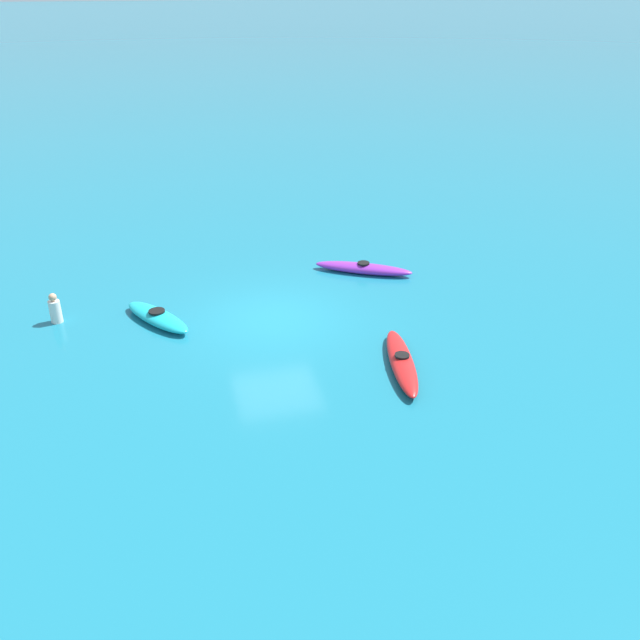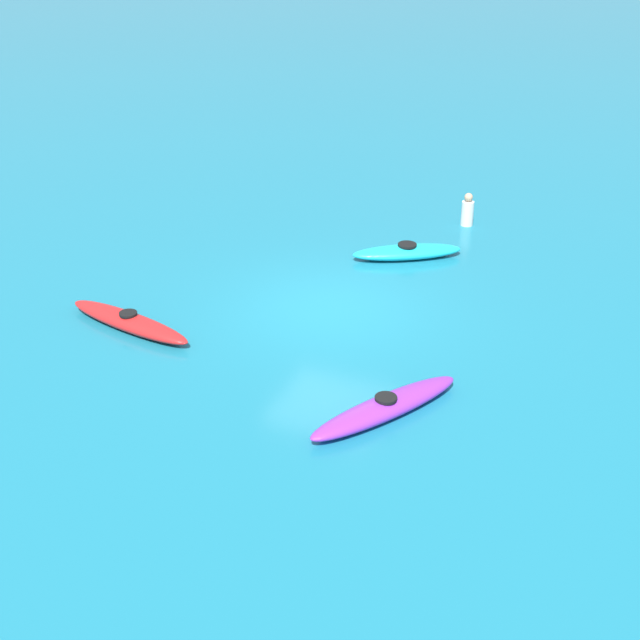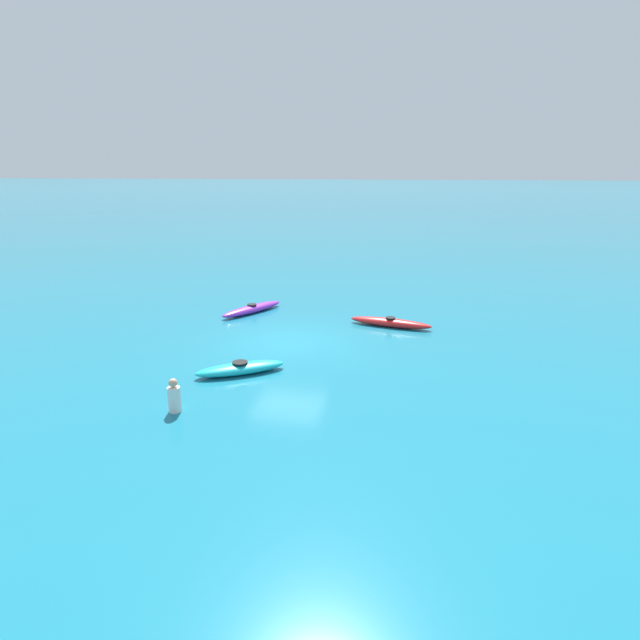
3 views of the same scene
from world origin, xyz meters
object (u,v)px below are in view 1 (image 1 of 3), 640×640
kayak_red (402,362)px  person_near_shore (55,310)px  kayak_purple (363,268)px  kayak_cyan (157,317)px

kayak_red → person_near_shore: size_ratio=3.69×
kayak_red → person_near_shore: (8.52, -4.71, 0.22)m
kayak_purple → kayak_red: bearing=81.4°
kayak_cyan → person_near_shore: bearing=-14.7°
kayak_red → kayak_purple: bearing=-98.6°
kayak_cyan → kayak_purple: (-6.67, -1.90, -0.00)m
kayak_purple → person_near_shore: bearing=7.1°
kayak_purple → person_near_shore: size_ratio=3.53×
kayak_cyan → kayak_red: size_ratio=0.81×
kayak_purple → kayak_red: 5.95m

